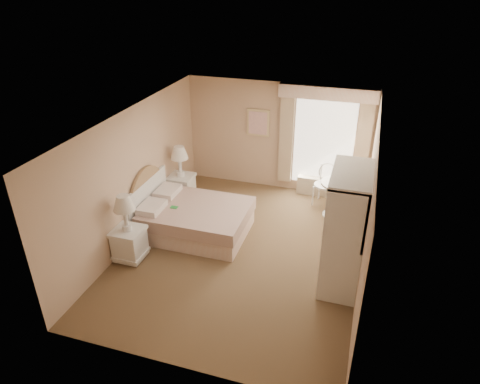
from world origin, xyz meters
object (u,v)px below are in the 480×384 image
(round_table, at_px, (338,194))
(cafe_chair, at_px, (326,181))
(nightstand_near, at_px, (128,236))
(armoire, at_px, (345,239))
(bed, at_px, (191,217))
(nightstand_far, at_px, (181,181))

(round_table, distance_m, cafe_chair, 0.58)
(nightstand_near, distance_m, round_table, 4.26)
(nightstand_near, xyz_separation_m, armoire, (3.65, 0.50, 0.36))
(armoire, bearing_deg, bed, 167.74)
(cafe_chair, distance_m, armoire, 2.67)
(nightstand_far, distance_m, armoire, 4.07)
(nightstand_near, distance_m, armoire, 3.70)
(nightstand_near, distance_m, nightstand_far, 2.26)
(cafe_chair, bearing_deg, bed, -124.46)
(nightstand_far, bearing_deg, cafe_chair, 15.17)
(bed, height_order, nightstand_far, nightstand_far)
(round_table, bearing_deg, cafe_chair, 122.88)
(round_table, relative_size, armoire, 0.39)
(bed, distance_m, nightstand_near, 1.35)
(nightstand_near, distance_m, cafe_chair, 4.35)
(round_table, bearing_deg, nightstand_near, -142.34)
(bed, relative_size, nightstand_far, 1.60)
(nightstand_far, distance_m, round_table, 3.39)
(nightstand_near, height_order, cafe_chair, nightstand_near)
(nightstand_near, xyz_separation_m, cafe_chair, (3.06, 3.09, 0.06))
(nightstand_near, xyz_separation_m, nightstand_far, (-0.00, 2.26, 0.01))
(round_table, relative_size, cafe_chair, 0.84)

